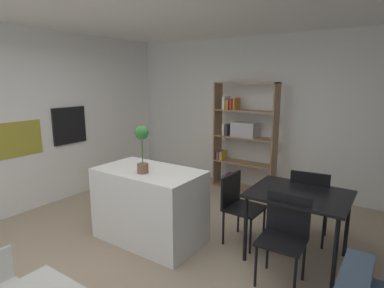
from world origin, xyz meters
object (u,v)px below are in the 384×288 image
object	(u,v)px
open_bookshelf	(241,134)
dining_chair_island_side	(238,201)
child_chair_left	(2,284)
dining_chair_far	(309,200)
kitchen_island	(150,205)
potted_plant_on_island	(142,145)
built_in_oven	(69,125)
dining_table	(299,200)
dining_chair_near	(285,230)

from	to	relation	value
open_bookshelf	dining_chair_island_side	size ratio (longest dim) A/B	2.30
child_chair_left	dining_chair_far	size ratio (longest dim) A/B	0.65
dining_chair_island_side	dining_chair_far	bearing A→B (deg)	-57.31
kitchen_island	open_bookshelf	bearing A→B (deg)	87.18
kitchen_island	potted_plant_on_island	xyz separation A→B (m)	(0.03, -0.13, 0.79)
dining_chair_island_side	kitchen_island	bearing A→B (deg)	124.16
built_in_oven	potted_plant_on_island	xyz separation A→B (m)	(2.15, -0.54, 0.01)
potted_plant_on_island	dining_chair_far	world-z (taller)	potted_plant_on_island
potted_plant_on_island	kitchen_island	bearing A→B (deg)	102.50
potted_plant_on_island	open_bookshelf	world-z (taller)	open_bookshelf
dining_table	dining_chair_island_side	bearing A→B (deg)	179.77
child_chair_left	potted_plant_on_island	bearing A→B (deg)	-5.56
dining_chair_near	dining_chair_far	bearing A→B (deg)	87.04
potted_plant_on_island	child_chair_left	size ratio (longest dim) A/B	0.93
open_bookshelf	built_in_oven	bearing A→B (deg)	-138.92
kitchen_island	child_chair_left	distance (m)	1.72
open_bookshelf	dining_table	bearing A→B (deg)	-49.12
kitchen_island	dining_chair_far	world-z (taller)	dining_chair_far
kitchen_island	dining_chair_island_side	size ratio (longest dim) A/B	1.55
kitchen_island	dining_table	world-z (taller)	kitchen_island
dining_chair_near	dining_table	bearing A→B (deg)	87.54
built_in_oven	dining_table	xyz separation A→B (m)	(3.78, 0.17, -0.54)
open_bookshelf	dining_chair_near	world-z (taller)	open_bookshelf
built_in_oven	child_chair_left	world-z (taller)	built_in_oven
potted_plant_on_island	dining_chair_island_side	distance (m)	1.37
child_chair_left	dining_chair_far	bearing A→B (deg)	-33.82
built_in_oven	dining_chair_island_side	distance (m)	3.14
open_bookshelf	dining_chair_island_side	world-z (taller)	open_bookshelf
child_chair_left	dining_chair_island_side	xyz separation A→B (m)	(1.02, 2.30, 0.19)
built_in_oven	dining_chair_near	distance (m)	3.85
built_in_oven	dining_chair_island_side	xyz separation A→B (m)	(3.05, 0.18, -0.72)
open_bookshelf	dining_chair_far	bearing A→B (deg)	-40.73
dining_chair_far	dining_table	bearing A→B (deg)	82.06
dining_chair_near	potted_plant_on_island	bearing A→B (deg)	-172.74
child_chair_left	dining_chair_island_side	size ratio (longest dim) A/B	0.71
dining_chair_near	dining_chair_island_side	distance (m)	0.85
open_bookshelf	dining_table	size ratio (longest dim) A/B	1.89
dining_table	child_chair_left	bearing A→B (deg)	-127.29
open_bookshelf	dining_chair_near	size ratio (longest dim) A/B	2.22
dining_chair_far	dining_chair_island_side	bearing A→B (deg)	24.33
built_in_oven	dining_chair_near	xyz separation A→B (m)	(3.78, -0.27, -0.71)
kitchen_island	child_chair_left	world-z (taller)	kitchen_island
built_in_oven	dining_chair_island_side	bearing A→B (deg)	3.33
open_bookshelf	dining_chair_near	xyz separation A→B (m)	(1.54, -2.23, -0.49)
kitchen_island	child_chair_left	size ratio (longest dim) A/B	2.19
built_in_oven	kitchen_island	xyz separation A→B (m)	(2.12, -0.41, -0.78)
kitchen_island	dining_table	bearing A→B (deg)	19.46
open_bookshelf	dining_chair_near	bearing A→B (deg)	-55.41
child_chair_left	dining_chair_island_side	bearing A→B (deg)	-25.08
open_bookshelf	dining_chair_island_side	bearing A→B (deg)	-65.40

